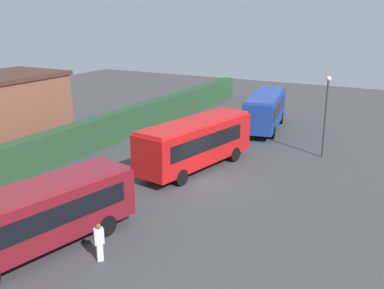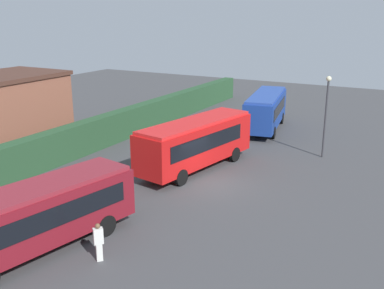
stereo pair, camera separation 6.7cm
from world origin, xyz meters
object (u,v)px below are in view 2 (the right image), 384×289
at_px(person_far, 227,119).
at_px(lamppost, 326,108).
at_px(bus_blue, 266,109).
at_px(bus_maroon, 35,215).
at_px(person_left, 99,241).
at_px(person_center, 166,147).
at_px(person_right, 215,121).
at_px(bus_red, 196,141).

distance_m(person_far, lamppost, 10.04).
bearing_deg(bus_blue, person_far, 111.18).
height_order(bus_maroon, person_left, bus_maroon).
xyz_separation_m(person_center, person_right, (8.38, 0.35, 0.01)).
distance_m(bus_blue, person_center, 11.76).
xyz_separation_m(person_left, person_far, (21.90, 4.22, 0.14)).
bearing_deg(person_far, lamppost, -165.46).
bearing_deg(person_left, bus_blue, 133.02).
bearing_deg(bus_blue, person_center, 154.21).
bearing_deg(bus_red, person_right, 28.09).
xyz_separation_m(bus_maroon, person_far, (22.63, 1.48, -0.70)).
xyz_separation_m(person_left, person_right, (20.71, 4.77, 0.13)).
distance_m(bus_red, person_right, 9.35).
distance_m(bus_blue, person_right, 4.55).
bearing_deg(person_far, bus_red, 139.46).
xyz_separation_m(person_center, lamppost, (5.98, -9.22, 2.56)).
height_order(bus_blue, person_left, bus_blue).
bearing_deg(bus_blue, bus_maroon, 165.97).
bearing_deg(person_far, bus_blue, -111.70).
relative_size(person_left, lamppost, 0.29).
height_order(person_right, person_far, person_far).
bearing_deg(bus_red, lamppost, -36.07).
bearing_deg(person_center, person_far, 48.51).
bearing_deg(lamppost, bus_red, 134.00).
relative_size(bus_maroon, lamppost, 1.65).
relative_size(bus_maroon, bus_red, 0.99).
xyz_separation_m(bus_maroon, bus_blue, (24.40, -1.34, 0.10)).
height_order(bus_red, person_far, bus_red).
bearing_deg(person_center, bus_red, -50.60).
relative_size(bus_red, bus_blue, 1.06).
bearing_deg(bus_blue, lamppost, -141.73).
bearing_deg(bus_red, person_left, -161.12).
height_order(person_left, person_far, person_far).
distance_m(bus_blue, lamppost, 8.38).
height_order(bus_blue, person_far, bus_blue).
relative_size(person_far, lamppost, 0.33).
xyz_separation_m(bus_red, lamppost, (6.44, -6.67, 1.70)).
relative_size(bus_maroon, person_center, 5.03).
bearing_deg(bus_maroon, lamppost, 169.48).
bearing_deg(person_center, person_left, -110.62).
bearing_deg(bus_red, person_far, 23.16).
xyz_separation_m(bus_maroon, lamppost, (19.04, -7.54, 1.84)).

